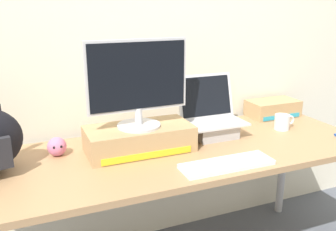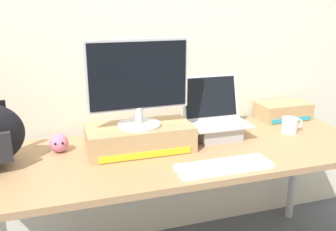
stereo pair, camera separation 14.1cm
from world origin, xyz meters
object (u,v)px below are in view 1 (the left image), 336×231
external_keyboard (227,164)px  coffee_mug (282,122)px  toner_box_cyan (273,108)px  open_laptop (212,123)px  toner_box_yellow (139,138)px  plush_toy (57,147)px  desktop_monitor (138,83)px

external_keyboard → coffee_mug: coffee_mug is taller
toner_box_cyan → open_laptop: bearing=-162.2°
coffee_mug → toner_box_yellow: bearing=179.2°
open_laptop → toner_box_cyan: size_ratio=1.01×
toner_box_yellow → open_laptop: (0.43, 0.05, 0.01)m
toner_box_yellow → external_keyboard: size_ratio=1.21×
coffee_mug → plush_toy: bearing=175.4°
coffee_mug → external_keyboard: bearing=-150.6°
coffee_mug → plush_toy: 1.23m
toner_box_yellow → desktop_monitor: (0.00, -0.00, 0.27)m
open_laptop → toner_box_cyan: (0.54, 0.17, -0.02)m
toner_box_yellow → desktop_monitor: desktop_monitor is taller
open_laptop → plush_toy: open_laptop is taller
toner_box_cyan → coffee_mug: bearing=-116.0°
desktop_monitor → open_laptop: bearing=5.6°
desktop_monitor → plush_toy: 0.48m
toner_box_yellow → desktop_monitor: 0.27m
plush_toy → toner_box_cyan: toner_box_cyan is taller
desktop_monitor → external_keyboard: size_ratio=1.15×
toner_box_yellow → open_laptop: bearing=7.0°
open_laptop → coffee_mug: bearing=-8.7°
toner_box_cyan → desktop_monitor: bearing=-166.8°
desktop_monitor → toner_box_yellow: bearing=90.6°
plush_toy → coffee_mug: bearing=-4.6°
external_keyboard → toner_box_yellow: bearing=132.8°
desktop_monitor → external_keyboard: desktop_monitor is taller
toner_box_yellow → open_laptop: size_ratio=1.57×
coffee_mug → plush_toy: plush_toy is taller
desktop_monitor → open_laptop: size_ratio=1.50×
external_keyboard → toner_box_cyan: toner_box_cyan is taller
desktop_monitor → coffee_mug: 0.90m
toner_box_yellow → coffee_mug: toner_box_yellow is taller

